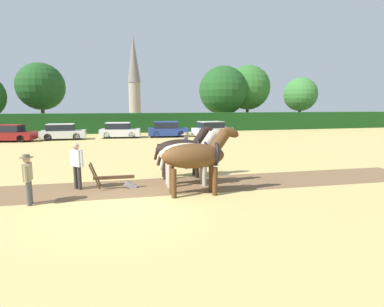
# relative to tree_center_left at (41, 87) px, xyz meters

# --- Properties ---
(ground_plane) EXTENTS (240.00, 240.00, 0.00)m
(ground_plane) POSITION_rel_tree_center_left_xyz_m (9.23, -32.55, -5.53)
(ground_plane) COLOR tan
(plowed_furrow_strip) EXTENTS (29.65, 3.70, 0.01)m
(plowed_furrow_strip) POSITION_rel_tree_center_left_xyz_m (7.16, -30.43, -5.53)
(plowed_furrow_strip) COLOR brown
(plowed_furrow_strip) RESTS_ON ground
(hedgerow) EXTENTS (76.21, 1.95, 2.29)m
(hedgerow) POSITION_rel_tree_center_left_xyz_m (9.23, -5.43, -4.39)
(hedgerow) COLOR #194719
(hedgerow) RESTS_ON ground
(tree_center_left) EXTENTS (5.86, 5.86, 8.48)m
(tree_center_left) POSITION_rel_tree_center_left_xyz_m (0.00, 0.00, 0.00)
(tree_center_left) COLOR brown
(tree_center_left) RESTS_ON ground
(tree_center) EXTENTS (6.76, 6.76, 8.65)m
(tree_center) POSITION_rel_tree_center_left_xyz_m (23.73, -1.64, -0.28)
(tree_center) COLOR brown
(tree_center) RESTS_ON ground
(tree_center_right) EXTENTS (6.40, 6.40, 8.97)m
(tree_center_right) POSITION_rel_tree_center_left_xyz_m (27.85, -0.72, 0.23)
(tree_center_right) COLOR #4C3823
(tree_center_right) RESTS_ON ground
(tree_right) EXTENTS (5.00, 5.00, 7.36)m
(tree_right) POSITION_rel_tree_center_left_xyz_m (36.13, -1.48, -0.69)
(tree_right) COLOR #423323
(tree_right) RESTS_ON ground
(church_spire) EXTENTS (2.82, 2.82, 18.29)m
(church_spire) POSITION_rel_tree_center_left_xyz_m (13.24, 26.55, 4.04)
(church_spire) COLOR gray
(church_spire) RESTS_ON ground
(draft_horse_lead_left) EXTENTS (2.94, 1.00, 2.47)m
(draft_horse_lead_left) POSITION_rel_tree_center_left_xyz_m (11.66, -31.93, -4.14)
(draft_horse_lead_left) COLOR #513319
(draft_horse_lead_left) RESTS_ON ground
(draft_horse_lead_right) EXTENTS (2.81, 0.97, 2.28)m
(draft_horse_lead_right) POSITION_rel_tree_center_left_xyz_m (11.70, -30.59, -4.26)
(draft_horse_lead_right) COLOR #B2A38E
(draft_horse_lead_right) RESTS_ON ground
(draft_horse_trail_left) EXTENTS (2.83, 0.98, 2.31)m
(draft_horse_trail_left) POSITION_rel_tree_center_left_xyz_m (11.76, -29.25, -4.26)
(draft_horse_trail_left) COLOR black
(draft_horse_trail_left) RESTS_ON ground
(plow) EXTENTS (1.74, 0.47, 1.13)m
(plow) POSITION_rel_tree_center_left_xyz_m (8.94, -30.49, -5.21)
(plow) COLOR #4C331E
(plow) RESTS_ON ground
(farmer_at_plow) EXTENTS (0.51, 0.53, 1.76)m
(farmer_at_plow) POSITION_rel_tree_center_left_xyz_m (7.47, -30.17, -4.50)
(farmer_at_plow) COLOR #38332D
(farmer_at_plow) RESTS_ON ground
(farmer_beside_team) EXTENTS (0.46, 0.67, 1.81)m
(farmer_beside_team) POSITION_rel_tree_center_left_xyz_m (12.33, -27.43, -4.46)
(farmer_beside_team) COLOR #28334C
(farmer_beside_team) RESTS_ON ground
(farmer_onlooker_left) EXTENTS (0.41, 0.64, 1.64)m
(farmer_onlooker_left) POSITION_rel_tree_center_left_xyz_m (6.19, -31.72, -4.59)
(farmer_onlooker_left) COLOR #4C4C4C
(farmer_onlooker_left) RESTS_ON ground
(parked_car_left) EXTENTS (4.39, 2.44, 1.50)m
(parked_car_left) POSITION_rel_tree_center_left_xyz_m (-0.28, -12.31, -4.81)
(parked_car_left) COLOR maroon
(parked_car_left) RESTS_ON ground
(parked_car_center_left) EXTENTS (3.94, 1.77, 1.49)m
(parked_car_center_left) POSITION_rel_tree_center_left_xyz_m (4.11, -11.93, -4.82)
(parked_car_center_left) COLOR silver
(parked_car_center_left) RESTS_ON ground
(parked_car_center) EXTENTS (4.04, 2.26, 1.52)m
(parked_car_center) POSITION_rel_tree_center_left_xyz_m (9.30, -11.48, -4.81)
(parked_car_center) COLOR silver
(parked_car_center) RESTS_ON ground
(parked_car_center_right) EXTENTS (4.10, 2.08, 1.57)m
(parked_car_center_right) POSITION_rel_tree_center_left_xyz_m (14.01, -11.82, -4.78)
(parked_car_center_right) COLOR navy
(parked_car_center_right) RESTS_ON ground
(parked_car_right) EXTENTS (4.27, 2.51, 1.55)m
(parked_car_right) POSITION_rel_tree_center_left_xyz_m (18.64, -12.22, -4.80)
(parked_car_right) COLOR silver
(parked_car_right) RESTS_ON ground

